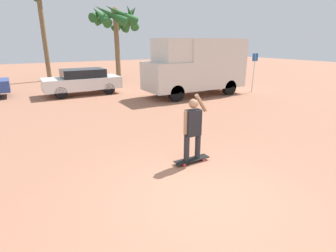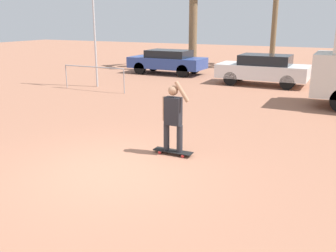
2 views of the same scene
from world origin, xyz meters
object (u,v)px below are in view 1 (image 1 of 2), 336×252
object	(u,v)px
parked_car_white	(82,81)
street_sign	(254,67)
palm_tree_near_van	(116,18)
camper_van	(197,65)
skateboard	(192,159)
person_skateboarder	(193,126)

from	to	relation	value
parked_car_white	street_sign	xyz separation A→B (m)	(9.09, -4.45, 0.70)
palm_tree_near_van	street_sign	xyz separation A→B (m)	(4.66, -10.58, -3.28)
camper_van	palm_tree_near_van	world-z (taller)	palm_tree_near_van
camper_van	street_sign	xyz separation A→B (m)	(3.48, -0.99, -0.21)
skateboard	person_skateboarder	distance (m)	0.90
camper_van	parked_car_white	bearing A→B (deg)	148.34
skateboard	camper_van	xyz separation A→B (m)	(5.35, 7.26, 1.62)
camper_van	street_sign	bearing A→B (deg)	-15.88
skateboard	palm_tree_near_van	distance (m)	17.98
person_skateboarder	street_sign	distance (m)	10.84
camper_van	parked_car_white	distance (m)	6.66
camper_van	skateboard	bearing A→B (deg)	-126.40
skateboard	street_sign	distance (m)	10.92
person_skateboarder	camper_van	world-z (taller)	camper_van
camper_van	parked_car_white	size ratio (longest dim) A/B	1.36
person_skateboarder	street_sign	size ratio (longest dim) A/B	0.73
skateboard	parked_car_white	bearing A→B (deg)	91.42
person_skateboarder	palm_tree_near_van	xyz separation A→B (m)	(4.17, 16.85, 3.79)
camper_van	palm_tree_near_van	size ratio (longest dim) A/B	0.98
street_sign	camper_van	bearing A→B (deg)	164.12
camper_van	parked_car_white	world-z (taller)	camper_van
camper_van	palm_tree_near_van	distance (m)	10.14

